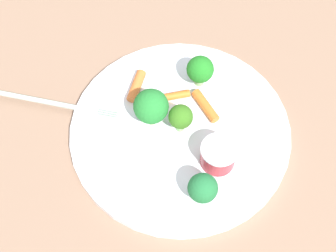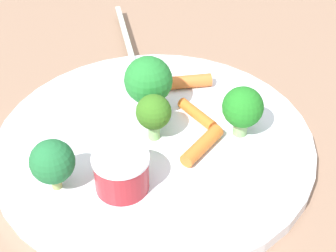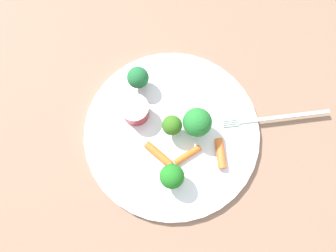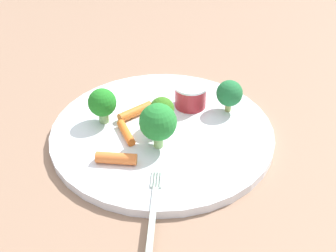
# 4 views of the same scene
# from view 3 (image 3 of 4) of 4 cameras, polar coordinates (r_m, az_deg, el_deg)

# --- Properties ---
(ground_plane) EXTENTS (2.40, 2.40, 0.00)m
(ground_plane) POSITION_cam_3_polar(r_m,az_deg,el_deg) (0.51, 0.72, -1.25)
(ground_plane) COLOR #8D6C56
(plate) EXTENTS (0.30, 0.30, 0.01)m
(plate) POSITION_cam_3_polar(r_m,az_deg,el_deg) (0.51, 0.73, -1.07)
(plate) COLOR white
(plate) RESTS_ON ground_plane
(sauce_cup) EXTENTS (0.05, 0.05, 0.03)m
(sauce_cup) POSITION_cam_3_polar(r_m,az_deg,el_deg) (0.50, -6.42, 3.04)
(sauce_cup) COLOR maroon
(sauce_cup) RESTS_ON plate
(broccoli_floret_0) EXTENTS (0.03, 0.03, 0.05)m
(broccoli_floret_0) POSITION_cam_3_polar(r_m,az_deg,el_deg) (0.47, 0.80, 0.05)
(broccoli_floret_0) COLOR #85C06F
(broccoli_floret_0) RESTS_ON plate
(broccoli_floret_1) EXTENTS (0.05, 0.05, 0.06)m
(broccoli_floret_1) POSITION_cam_3_polar(r_m,az_deg,el_deg) (0.47, 5.73, 0.70)
(broccoli_floret_1) COLOR #95C575
(broccoli_floret_1) RESTS_ON plate
(broccoli_floret_2) EXTENTS (0.04, 0.04, 0.05)m
(broccoli_floret_2) POSITION_cam_3_polar(r_m,az_deg,el_deg) (0.51, -5.89, 9.38)
(broccoli_floret_2) COLOR #98A85C
(broccoli_floret_2) RESTS_ON plate
(broccoli_floret_3) EXTENTS (0.04, 0.04, 0.05)m
(broccoli_floret_3) POSITION_cam_3_polar(r_m,az_deg,el_deg) (0.46, 0.78, -9.83)
(broccoli_floret_3) COLOR #85AD6D
(broccoli_floret_3) RESTS_ON plate
(carrot_stick_0) EXTENTS (0.03, 0.05, 0.01)m
(carrot_stick_0) POSITION_cam_3_polar(r_m,az_deg,el_deg) (0.49, -1.89, -5.54)
(carrot_stick_0) COLOR orange
(carrot_stick_0) RESTS_ON plate
(carrot_stick_1) EXTENTS (0.05, 0.01, 0.01)m
(carrot_stick_1) POSITION_cam_3_polar(r_m,az_deg,el_deg) (0.49, 3.47, -5.89)
(carrot_stick_1) COLOR orange
(carrot_stick_1) RESTS_ON plate
(carrot_stick_2) EXTENTS (0.03, 0.05, 0.01)m
(carrot_stick_2) POSITION_cam_3_polar(r_m,az_deg,el_deg) (0.49, 10.24, -5.28)
(carrot_stick_2) COLOR orange
(carrot_stick_2) RESTS_ON plate
(fork) EXTENTS (0.18, 0.08, 0.00)m
(fork) POSITION_cam_3_polar(r_m,az_deg,el_deg) (0.54, 20.09, 1.51)
(fork) COLOR #ACC1B3
(fork) RESTS_ON plate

